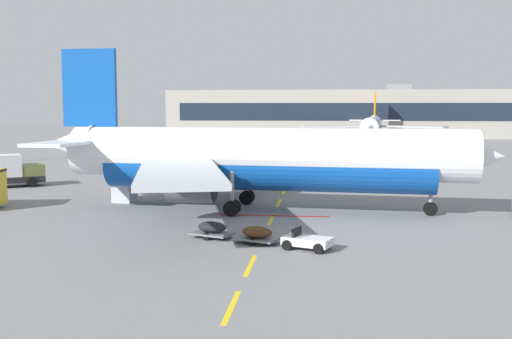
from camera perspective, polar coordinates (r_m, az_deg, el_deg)
The scene contains 7 objects.
apron_paint_markings at distance 57.83m, azimuth 2.86°, elevation -1.70°, with size 8.00×94.56×0.01m.
airliner_foreground at distance 44.66m, azimuth 0.23°, elevation 1.13°, with size 34.82×34.52×12.20m.
airliner_mid_left at distance 130.46m, azimuth 11.00°, elevation 4.06°, with size 31.43×31.85×11.16m.
ground_power_truck at distance 62.51m, azimuth -22.93°, elevation -0.08°, with size 7.17×5.84×3.14m.
baggage_train at distance 34.15m, azimuth 0.15°, elevation -6.19°, with size 8.54×4.53×1.14m.
uld_cargo_container at distance 49.97m, azimuth -12.39°, elevation -2.13°, with size 1.81×1.77×1.60m.
terminal_satellite at distance 160.07m, azimuth 8.52°, elevation 5.28°, with size 90.75×23.59×13.53m.
Camera 1 is at (21.41, -19.96, 7.71)m, focal length 42.05 mm.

